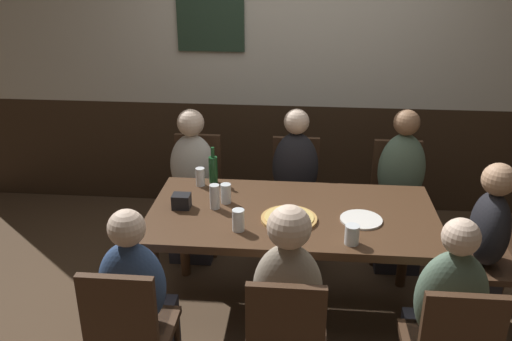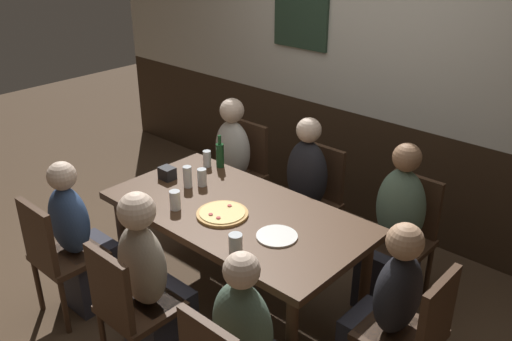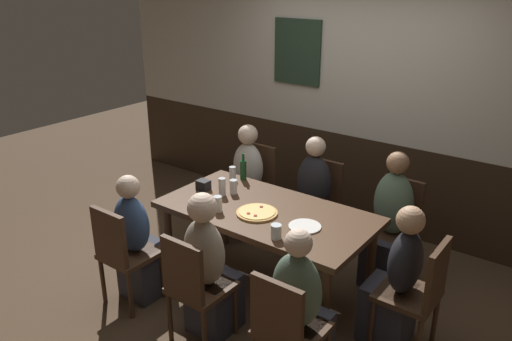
{
  "view_description": "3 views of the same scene",
  "coord_description": "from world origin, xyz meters",
  "px_view_note": "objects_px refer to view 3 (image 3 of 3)",
  "views": [
    {
      "loc": [
        0.05,
        -2.95,
        2.25
      ],
      "look_at": [
        -0.23,
        0.12,
        0.95
      ],
      "focal_mm": 37.92,
      "sensor_mm": 36.0,
      "label": 1
    },
    {
      "loc": [
        2.18,
        -2.21,
        2.49
      ],
      "look_at": [
        0.05,
        0.14,
        0.99
      ],
      "focal_mm": 38.45,
      "sensor_mm": 36.0,
      "label": 2
    },
    {
      "loc": [
        2.15,
        -3.03,
        2.54
      ],
      "look_at": [
        -0.16,
        0.08,
        1.02
      ],
      "focal_mm": 35.55,
      "sensor_mm": 36.0,
      "label": 3
    }
  ],
  "objects_px": {
    "dining_table": "(267,218)",
    "pint_glass_stout": "(222,188)",
    "chair_left_near": "(122,251)",
    "plate_white_large": "(305,226)",
    "person_mid_near": "(209,275)",
    "person_mid_far": "(310,207)",
    "chair_right_far": "(396,223)",
    "person_left_near": "(139,247)",
    "person_head_east": "(396,286)",
    "tumbler_water": "(233,174)",
    "highball_clear": "(218,205)",
    "beer_glass_tall": "(233,188)",
    "chair_mid_far": "(319,201)",
    "chair_left_far": "(255,182)",
    "beer_bottle_green": "(243,169)",
    "chair_head_east": "(419,291)",
    "pizza": "(257,213)",
    "beer_glass_half": "(276,232)",
    "chair_mid_near": "(194,284)",
    "chair_right_near": "(286,327)",
    "person_right_far": "(389,230)",
    "condiment_caddy": "(203,185)",
    "person_left_far": "(245,188)",
    "person_right_near": "(300,317)"
  },
  "relations": [
    {
      "from": "chair_right_far",
      "to": "tumbler_water",
      "type": "xyz_separation_m",
      "value": [
        -1.4,
        -0.53,
        0.3
      ]
    },
    {
      "from": "chair_mid_near",
      "to": "tumbler_water",
      "type": "distance_m",
      "value": 1.4
    },
    {
      "from": "pint_glass_stout",
      "to": "person_mid_near",
      "type": "bearing_deg",
      "value": -56.37
    },
    {
      "from": "chair_right_far",
      "to": "highball_clear",
      "type": "relative_size",
      "value": 6.8
    },
    {
      "from": "person_head_east",
      "to": "pint_glass_stout",
      "type": "xyz_separation_m",
      "value": [
        -1.61,
        0.01,
        0.35
      ]
    },
    {
      "from": "chair_mid_near",
      "to": "tumbler_water",
      "type": "relative_size",
      "value": 7.04
    },
    {
      "from": "person_mid_far",
      "to": "tumbler_water",
      "type": "relative_size",
      "value": 9.35
    },
    {
      "from": "chair_mid_far",
      "to": "pint_glass_stout",
      "type": "xyz_separation_m",
      "value": [
        -0.48,
        -0.86,
        0.31
      ]
    },
    {
      "from": "beer_glass_half",
      "to": "pint_glass_stout",
      "type": "height_order",
      "value": "pint_glass_stout"
    },
    {
      "from": "person_left_near",
      "to": "pint_glass_stout",
      "type": "relative_size",
      "value": 7.03
    },
    {
      "from": "highball_clear",
      "to": "tumbler_water",
      "type": "relative_size",
      "value": 1.04
    },
    {
      "from": "dining_table",
      "to": "pint_glass_stout",
      "type": "relative_size",
      "value": 11.23
    },
    {
      "from": "dining_table",
      "to": "beer_bottle_green",
      "type": "xyz_separation_m",
      "value": [
        -0.55,
        0.4,
        0.18
      ]
    },
    {
      "from": "person_mid_near",
      "to": "tumbler_water",
      "type": "bearing_deg",
      "value": 121.05
    },
    {
      "from": "highball_clear",
      "to": "beer_bottle_green",
      "type": "height_order",
      "value": "beer_bottle_green"
    },
    {
      "from": "chair_left_near",
      "to": "chair_left_far",
      "type": "bearing_deg",
      "value": 90.0
    },
    {
      "from": "chair_right_far",
      "to": "person_left_near",
      "type": "height_order",
      "value": "person_left_near"
    },
    {
      "from": "chair_mid_far",
      "to": "plate_white_large",
      "type": "xyz_separation_m",
      "value": [
        0.41,
        -0.95,
        0.25
      ]
    },
    {
      "from": "dining_table",
      "to": "condiment_caddy",
      "type": "height_order",
      "value": "condiment_caddy"
    },
    {
      "from": "chair_right_far",
      "to": "chair_mid_far",
      "type": "distance_m",
      "value": 0.77
    },
    {
      "from": "dining_table",
      "to": "chair_left_near",
      "type": "bearing_deg",
      "value": -131.5
    },
    {
      "from": "person_right_far",
      "to": "person_left_near",
      "type": "distance_m",
      "value": 2.1
    },
    {
      "from": "dining_table",
      "to": "condiment_caddy",
      "type": "bearing_deg",
      "value": -179.55
    },
    {
      "from": "pizza",
      "to": "beer_bottle_green",
      "type": "bearing_deg",
      "value": 136.54
    },
    {
      "from": "person_left_near",
      "to": "person_left_far",
      "type": "height_order",
      "value": "person_left_far"
    },
    {
      "from": "dining_table",
      "to": "pint_glass_stout",
      "type": "distance_m",
      "value": 0.5
    },
    {
      "from": "person_left_near",
      "to": "person_left_far",
      "type": "distance_m",
      "value": 1.42
    },
    {
      "from": "dining_table",
      "to": "chair_left_near",
      "type": "relative_size",
      "value": 1.99
    },
    {
      "from": "pizza",
      "to": "beer_glass_half",
      "type": "distance_m",
      "value": 0.42
    },
    {
      "from": "person_mid_near",
      "to": "chair_right_far",
      "type": "bearing_deg",
      "value": 64.01
    },
    {
      "from": "person_mid_far",
      "to": "pizza",
      "type": "xyz_separation_m",
      "value": [
        -0.02,
        -0.82,
        0.26
      ]
    },
    {
      "from": "person_right_far",
      "to": "pizza",
      "type": "relative_size",
      "value": 3.56
    },
    {
      "from": "chair_right_far",
      "to": "beer_glass_half",
      "type": "bearing_deg",
      "value": -109.82
    },
    {
      "from": "pint_glass_stout",
      "to": "chair_right_far",
      "type": "bearing_deg",
      "value": 34.6
    },
    {
      "from": "beer_glass_half",
      "to": "highball_clear",
      "type": "bearing_deg",
      "value": 171.81
    },
    {
      "from": "beer_glass_half",
      "to": "highball_clear",
      "type": "xyz_separation_m",
      "value": [
        -0.63,
        0.09,
        0.01
      ]
    },
    {
      "from": "chair_left_near",
      "to": "plate_white_large",
      "type": "relative_size",
      "value": 3.54
    },
    {
      "from": "beer_glass_tall",
      "to": "chair_mid_far",
      "type": "bearing_deg",
      "value": 61.61
    },
    {
      "from": "chair_right_near",
      "to": "person_left_far",
      "type": "distance_m",
      "value": 2.21
    },
    {
      "from": "chair_left_far",
      "to": "person_left_near",
      "type": "relative_size",
      "value": 0.8
    },
    {
      "from": "person_right_near",
      "to": "person_left_far",
      "type": "xyz_separation_m",
      "value": [
        -1.54,
        1.42,
        0.02
      ]
    },
    {
      "from": "tumbler_water",
      "to": "person_left_near",
      "type": "bearing_deg",
      "value": -97.67
    },
    {
      "from": "chair_head_east",
      "to": "person_mid_near",
      "type": "xyz_separation_m",
      "value": [
        -1.29,
        -0.71,
        -0.0
      ]
    },
    {
      "from": "person_left_near",
      "to": "person_head_east",
      "type": "xyz_separation_m",
      "value": [
        1.9,
        0.71,
        0.0
      ]
    },
    {
      "from": "chair_left_near",
      "to": "person_mid_far",
      "type": "distance_m",
      "value": 1.76
    },
    {
      "from": "chair_left_near",
      "to": "chair_head_east",
      "type": "height_order",
      "value": "same"
    },
    {
      "from": "chair_left_far",
      "to": "person_right_near",
      "type": "distance_m",
      "value": 2.21
    },
    {
      "from": "person_mid_near",
      "to": "person_mid_far",
      "type": "bearing_deg",
      "value": 90.0
    },
    {
      "from": "highball_clear",
      "to": "pint_glass_stout",
      "type": "bearing_deg",
      "value": 123.97
    },
    {
      "from": "chair_right_near",
      "to": "chair_left_far",
      "type": "xyz_separation_m",
      "value": [
        -1.54,
        1.74,
        0.0
      ]
    }
  ]
}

